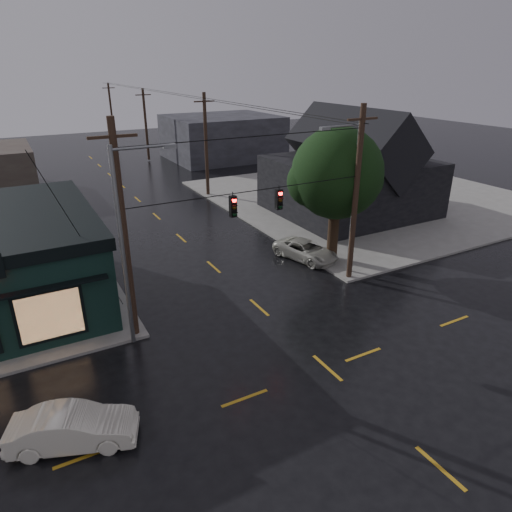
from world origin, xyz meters
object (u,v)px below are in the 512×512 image
utility_pole_ne (348,278)px  sedan_cream (73,428)px  corner_tree (337,174)px  utility_pole_nw (136,335)px  suv_silver (306,250)px

utility_pole_ne → sedan_cream: (-16.65, -5.74, 0.70)m
utility_pole_ne → corner_tree: bearing=74.1°
utility_pole_nw → sedan_cream: bearing=-122.5°
corner_tree → suv_silver: (-1.39, 0.99, -5.16)m
sedan_cream → suv_silver: sedan_cream is taller
utility_pole_nw → utility_pole_ne: bearing=0.0°
utility_pole_ne → sedan_cream: bearing=-161.0°
corner_tree → utility_pole_ne: size_ratio=0.84×
utility_pole_nw → sedan_cream: utility_pole_nw is taller
corner_tree → sedan_cream: (-17.44, -8.49, -5.10)m
utility_pole_nw → sedan_cream: 6.84m
corner_tree → utility_pole_ne: (-0.78, -2.75, -5.79)m
utility_pole_nw → utility_pole_ne: same height
sedan_cream → utility_pole_ne: bearing=-50.7°
sedan_cream → corner_tree: bearing=-43.7°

